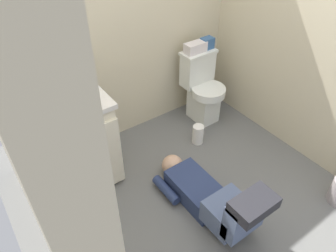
{
  "coord_description": "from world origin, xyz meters",
  "views": [
    {
      "loc": [
        -1.21,
        -1.28,
        2.13
      ],
      "look_at": [
        -0.0,
        0.41,
        0.45
      ],
      "focal_mm": 33.71,
      "sensor_mm": 36.0,
      "label": 1
    }
  ],
  "objects_px": {
    "faucet": "(56,87)",
    "soap_dispenser": "(31,94)",
    "vanity_cabinet": "(75,142)",
    "paper_towel_roll": "(198,134)",
    "person_plumber": "(211,197)",
    "tissue_box": "(195,47)",
    "toilet": "(202,88)",
    "bottle_blue": "(45,93)",
    "toiletry_bag": "(207,43)",
    "bottle_white": "(50,84)",
    "bottle_green": "(73,83)",
    "bottle_amber": "(64,87)"
  },
  "relations": [
    {
      "from": "toilet",
      "to": "paper_towel_roll",
      "type": "relative_size",
      "value": 3.7
    },
    {
      "from": "bottle_white",
      "to": "paper_towel_roll",
      "type": "relative_size",
      "value": 0.82
    },
    {
      "from": "vanity_cabinet",
      "to": "paper_towel_roll",
      "type": "relative_size",
      "value": 4.04
    },
    {
      "from": "faucet",
      "to": "person_plumber",
      "type": "relative_size",
      "value": 0.09
    },
    {
      "from": "bottle_blue",
      "to": "bottle_white",
      "type": "distance_m",
      "value": 0.08
    },
    {
      "from": "faucet",
      "to": "paper_towel_roll",
      "type": "xyz_separation_m",
      "value": [
        1.13,
        -0.38,
        -0.77
      ]
    },
    {
      "from": "person_plumber",
      "to": "tissue_box",
      "type": "xyz_separation_m",
      "value": [
        0.71,
        1.11,
        0.62
      ]
    },
    {
      "from": "bottle_green",
      "to": "toilet",
      "type": "bearing_deg",
      "value": 0.4
    },
    {
      "from": "bottle_white",
      "to": "vanity_cabinet",
      "type": "bearing_deg",
      "value": -75.09
    },
    {
      "from": "tissue_box",
      "to": "paper_towel_roll",
      "type": "height_order",
      "value": "tissue_box"
    },
    {
      "from": "soap_dispenser",
      "to": "bottle_blue",
      "type": "xyz_separation_m",
      "value": [
        0.09,
        -0.01,
        -0.02
      ]
    },
    {
      "from": "vanity_cabinet",
      "to": "toiletry_bag",
      "type": "xyz_separation_m",
      "value": [
        1.53,
        0.18,
        0.39
      ]
    },
    {
      "from": "toilet",
      "to": "vanity_cabinet",
      "type": "height_order",
      "value": "vanity_cabinet"
    },
    {
      "from": "person_plumber",
      "to": "bottle_green",
      "type": "xyz_separation_m",
      "value": [
        -0.56,
        1.01,
        0.73
      ]
    },
    {
      "from": "bottle_green",
      "to": "paper_towel_roll",
      "type": "xyz_separation_m",
      "value": [
        1.02,
        -0.31,
        -0.8
      ]
    },
    {
      "from": "bottle_amber",
      "to": "paper_towel_roll",
      "type": "relative_size",
      "value": 0.77
    },
    {
      "from": "bottle_amber",
      "to": "faucet",
      "type": "bearing_deg",
      "value": 113.59
    },
    {
      "from": "vanity_cabinet",
      "to": "bottle_amber",
      "type": "height_order",
      "value": "bottle_amber"
    },
    {
      "from": "toilet",
      "to": "tissue_box",
      "type": "distance_m",
      "value": 0.44
    },
    {
      "from": "faucet",
      "to": "toiletry_bag",
      "type": "relative_size",
      "value": 0.81
    },
    {
      "from": "toilet",
      "to": "vanity_cabinet",
      "type": "distance_m",
      "value": 1.43
    },
    {
      "from": "toiletry_bag",
      "to": "tissue_box",
      "type": "bearing_deg",
      "value": 180.0
    },
    {
      "from": "soap_dispenser",
      "to": "paper_towel_roll",
      "type": "bearing_deg",
      "value": -15.12
    },
    {
      "from": "vanity_cabinet",
      "to": "bottle_white",
      "type": "distance_m",
      "value": 0.51
    },
    {
      "from": "bottle_green",
      "to": "bottle_white",
      "type": "bearing_deg",
      "value": 153.9
    },
    {
      "from": "vanity_cabinet",
      "to": "tissue_box",
      "type": "xyz_separation_m",
      "value": [
        1.38,
        0.18,
        0.38
      ]
    },
    {
      "from": "soap_dispenser",
      "to": "paper_towel_roll",
      "type": "distance_m",
      "value": 1.58
    },
    {
      "from": "soap_dispenser",
      "to": "bottle_amber",
      "type": "xyz_separation_m",
      "value": [
        0.23,
        -0.06,
        0.01
      ]
    },
    {
      "from": "bottle_amber",
      "to": "bottle_green",
      "type": "bearing_deg",
      "value": 11.95
    },
    {
      "from": "vanity_cabinet",
      "to": "soap_dispenser",
      "type": "height_order",
      "value": "soap_dispenser"
    },
    {
      "from": "toilet",
      "to": "bottle_blue",
      "type": "xyz_separation_m",
      "value": [
        -1.53,
        0.03,
        0.5
      ]
    },
    {
      "from": "soap_dispenser",
      "to": "bottle_blue",
      "type": "relative_size",
      "value": 1.62
    },
    {
      "from": "vanity_cabinet",
      "to": "bottle_white",
      "type": "relative_size",
      "value": 4.92
    },
    {
      "from": "tissue_box",
      "to": "bottle_blue",
      "type": "xyz_separation_m",
      "value": [
        -1.48,
        -0.07,
        0.07
      ]
    },
    {
      "from": "toiletry_bag",
      "to": "paper_towel_roll",
      "type": "height_order",
      "value": "toiletry_bag"
    },
    {
      "from": "toiletry_bag",
      "to": "bottle_white",
      "type": "relative_size",
      "value": 0.74
    },
    {
      "from": "toilet",
      "to": "vanity_cabinet",
      "type": "xyz_separation_m",
      "value": [
        -1.43,
        -0.09,
        0.05
      ]
    },
    {
      "from": "tissue_box",
      "to": "bottle_white",
      "type": "xyz_separation_m",
      "value": [
        -1.42,
        -0.03,
        0.1
      ]
    },
    {
      "from": "vanity_cabinet",
      "to": "paper_towel_roll",
      "type": "height_order",
      "value": "vanity_cabinet"
    },
    {
      "from": "tissue_box",
      "to": "bottle_amber",
      "type": "distance_m",
      "value": 1.36
    },
    {
      "from": "bottle_blue",
      "to": "paper_towel_roll",
      "type": "relative_size",
      "value": 0.5
    },
    {
      "from": "faucet",
      "to": "soap_dispenser",
      "type": "bearing_deg",
      "value": -173.99
    },
    {
      "from": "person_plumber",
      "to": "bottle_amber",
      "type": "height_order",
      "value": "bottle_amber"
    },
    {
      "from": "toiletry_bag",
      "to": "bottle_green",
      "type": "xyz_separation_m",
      "value": [
        -1.42,
        -0.1,
        0.1
      ]
    },
    {
      "from": "tissue_box",
      "to": "bottle_blue",
      "type": "height_order",
      "value": "bottle_blue"
    },
    {
      "from": "toiletry_bag",
      "to": "paper_towel_roll",
      "type": "distance_m",
      "value": 0.91
    },
    {
      "from": "faucet",
      "to": "paper_towel_roll",
      "type": "relative_size",
      "value": 0.49
    },
    {
      "from": "faucet",
      "to": "bottle_green",
      "type": "relative_size",
      "value": 0.61
    },
    {
      "from": "soap_dispenser",
      "to": "bottle_white",
      "type": "bearing_deg",
      "value": 9.55
    },
    {
      "from": "toilet",
      "to": "bottle_amber",
      "type": "height_order",
      "value": "bottle_amber"
    }
  ]
}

